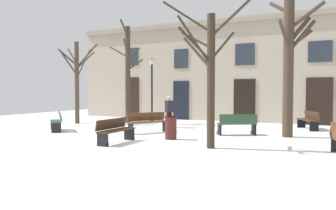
{
  "coord_description": "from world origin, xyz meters",
  "views": [
    {
      "loc": [
        6.46,
        -11.53,
        1.79
      ],
      "look_at": [
        0.0,
        1.58,
        1.19
      ],
      "focal_mm": 36.33,
      "sensor_mm": 36.0,
      "label": 1
    }
  ],
  "objects_px": {
    "bench_back_to_back_right": "(115,130)",
    "bench_near_lamp": "(57,121)",
    "tree_center": "(77,78)",
    "litter_bin": "(171,128)",
    "tree_right_of_center": "(128,72)",
    "streetlamp": "(152,82)",
    "bench_by_litter_bin": "(237,124)",
    "bench_far_corner": "(309,120)",
    "tree_left_of_center": "(289,62)",
    "tree_foreground": "(209,73)",
    "bench_near_center_tree": "(148,122)",
    "person_strolling": "(169,110)"
  },
  "relations": [
    {
      "from": "tree_foreground",
      "to": "litter_bin",
      "type": "xyz_separation_m",
      "value": [
        -1.92,
        1.22,
        -1.92
      ]
    },
    {
      "from": "tree_left_of_center",
      "to": "streetlamp",
      "type": "height_order",
      "value": "tree_left_of_center"
    },
    {
      "from": "tree_center",
      "to": "bench_near_center_tree",
      "type": "height_order",
      "value": "tree_center"
    },
    {
      "from": "bench_back_to_back_right",
      "to": "bench_near_lamp",
      "type": "distance_m",
      "value": 4.74
    },
    {
      "from": "streetlamp",
      "to": "person_strolling",
      "type": "xyz_separation_m",
      "value": [
        2.19,
        -2.23,
        -1.44
      ]
    },
    {
      "from": "tree_left_of_center",
      "to": "tree_foreground",
      "type": "height_order",
      "value": "tree_left_of_center"
    },
    {
      "from": "tree_right_of_center",
      "to": "tree_left_of_center",
      "type": "height_order",
      "value": "tree_right_of_center"
    },
    {
      "from": "bench_back_to_back_right",
      "to": "litter_bin",
      "type": "bearing_deg",
      "value": -40.88
    },
    {
      "from": "tree_right_of_center",
      "to": "streetlamp",
      "type": "height_order",
      "value": "tree_right_of_center"
    },
    {
      "from": "tree_right_of_center",
      "to": "bench_near_center_tree",
      "type": "relative_size",
      "value": 3.2
    },
    {
      "from": "tree_center",
      "to": "tree_left_of_center",
      "type": "height_order",
      "value": "tree_left_of_center"
    },
    {
      "from": "tree_center",
      "to": "person_strolling",
      "type": "height_order",
      "value": "tree_center"
    },
    {
      "from": "tree_right_of_center",
      "to": "bench_near_lamp",
      "type": "xyz_separation_m",
      "value": [
        -0.87,
        -4.47,
        -2.39
      ]
    },
    {
      "from": "tree_center",
      "to": "person_strolling",
      "type": "distance_m",
      "value": 5.71
    },
    {
      "from": "tree_foreground",
      "to": "litter_bin",
      "type": "height_order",
      "value": "tree_foreground"
    },
    {
      "from": "tree_center",
      "to": "bench_by_litter_bin",
      "type": "relative_size",
      "value": 2.82
    },
    {
      "from": "bench_by_litter_bin",
      "to": "bench_near_center_tree",
      "type": "xyz_separation_m",
      "value": [
        -3.63,
        -0.95,
        0.02
      ]
    },
    {
      "from": "bench_near_center_tree",
      "to": "litter_bin",
      "type": "bearing_deg",
      "value": -94.15
    },
    {
      "from": "streetlamp",
      "to": "bench_far_corner",
      "type": "distance_m",
      "value": 8.6
    },
    {
      "from": "bench_near_lamp",
      "to": "bench_far_corner",
      "type": "height_order",
      "value": "bench_near_lamp"
    },
    {
      "from": "tree_left_of_center",
      "to": "bench_back_to_back_right",
      "type": "distance_m",
      "value": 7.12
    },
    {
      "from": "litter_bin",
      "to": "bench_by_litter_bin",
      "type": "bearing_deg",
      "value": 50.34
    },
    {
      "from": "bench_back_to_back_right",
      "to": "bench_by_litter_bin",
      "type": "distance_m",
      "value": 5.07
    },
    {
      "from": "bench_by_litter_bin",
      "to": "streetlamp",
      "type": "bearing_deg",
      "value": -62.77
    },
    {
      "from": "bench_near_lamp",
      "to": "person_strolling",
      "type": "relative_size",
      "value": 0.92
    },
    {
      "from": "tree_foreground",
      "to": "bench_back_to_back_right",
      "type": "height_order",
      "value": "tree_foreground"
    },
    {
      "from": "litter_bin",
      "to": "tree_right_of_center",
      "type": "bearing_deg",
      "value": 136.56
    },
    {
      "from": "tree_left_of_center",
      "to": "person_strolling",
      "type": "height_order",
      "value": "tree_left_of_center"
    },
    {
      "from": "tree_right_of_center",
      "to": "bench_near_center_tree",
      "type": "bearing_deg",
      "value": -46.34
    },
    {
      "from": "tree_left_of_center",
      "to": "bench_by_litter_bin",
      "type": "height_order",
      "value": "tree_left_of_center"
    },
    {
      "from": "tree_center",
      "to": "litter_bin",
      "type": "relative_size",
      "value": 5.15
    },
    {
      "from": "bench_by_litter_bin",
      "to": "bench_back_to_back_right",
      "type": "bearing_deg",
      "value": 18.85
    },
    {
      "from": "person_strolling",
      "to": "bench_near_center_tree",
      "type": "bearing_deg",
      "value": 19.18
    },
    {
      "from": "person_strolling",
      "to": "tree_foreground",
      "type": "bearing_deg",
      "value": 54.15
    },
    {
      "from": "bench_back_to_back_right",
      "to": "streetlamp",
      "type": "bearing_deg",
      "value": 18.43
    },
    {
      "from": "streetlamp",
      "to": "bench_near_lamp",
      "type": "xyz_separation_m",
      "value": [
        -1.69,
        -5.75,
        -1.85
      ]
    },
    {
      "from": "streetlamp",
      "to": "bench_by_litter_bin",
      "type": "distance_m",
      "value": 7.18
    },
    {
      "from": "bench_by_litter_bin",
      "to": "person_strolling",
      "type": "bearing_deg",
      "value": -51.59
    },
    {
      "from": "bench_near_center_tree",
      "to": "bench_near_lamp",
      "type": "bearing_deg",
      "value": 139.98
    },
    {
      "from": "litter_bin",
      "to": "bench_by_litter_bin",
      "type": "xyz_separation_m",
      "value": [
        1.89,
        2.28,
        0.01
      ]
    },
    {
      "from": "bench_by_litter_bin",
      "to": "bench_near_lamp",
      "type": "bearing_deg",
      "value": -15.83
    },
    {
      "from": "bench_back_to_back_right",
      "to": "person_strolling",
      "type": "bearing_deg",
      "value": 4.16
    },
    {
      "from": "tree_right_of_center",
      "to": "bench_far_corner",
      "type": "height_order",
      "value": "tree_right_of_center"
    },
    {
      "from": "bench_back_to_back_right",
      "to": "bench_by_litter_bin",
      "type": "xyz_separation_m",
      "value": [
        3.23,
        3.91,
        0.01
      ]
    },
    {
      "from": "tree_right_of_center",
      "to": "bench_by_litter_bin",
      "type": "xyz_separation_m",
      "value": [
        6.76,
        -2.32,
        -2.38
      ]
    },
    {
      "from": "litter_bin",
      "to": "bench_near_center_tree",
      "type": "bearing_deg",
      "value": 142.56
    },
    {
      "from": "person_strolling",
      "to": "streetlamp",
      "type": "bearing_deg",
      "value": -119.13
    },
    {
      "from": "streetlamp",
      "to": "bench_far_corner",
      "type": "bearing_deg",
      "value": -0.79
    },
    {
      "from": "person_strolling",
      "to": "bench_near_lamp",
      "type": "bearing_deg",
      "value": -31.49
    },
    {
      "from": "tree_foreground",
      "to": "bench_far_corner",
      "type": "xyz_separation_m",
      "value": [
        2.44,
        6.98,
        -1.92
      ]
    }
  ]
}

